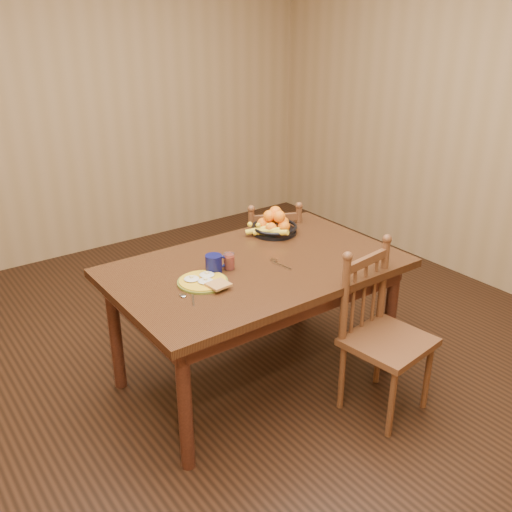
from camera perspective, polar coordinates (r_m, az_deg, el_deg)
room at (r=2.96m, az=0.00°, el=9.77°), size 4.52×5.02×2.72m
dining_table at (r=3.20m, az=0.00°, el=-2.21°), size 1.60×1.00×0.75m
chair_far at (r=4.00m, az=1.42°, el=-0.52°), size 0.51×0.50×0.86m
chair_near at (r=3.15m, az=12.54°, el=-7.79°), size 0.46×0.45×0.92m
breakfast_plate at (r=2.96m, az=-5.27°, el=-2.52°), size 0.26×0.29×0.04m
fork at (r=3.16m, az=2.30°, el=-0.76°), size 0.04×0.18×0.00m
spoon at (r=2.83m, az=-6.98°, el=-4.09°), size 0.07×0.15×0.01m
coffee_mug at (r=3.06m, az=-4.18°, el=-0.75°), size 0.13×0.09×0.10m
juice_glass at (r=3.09m, az=-2.71°, el=-0.58°), size 0.06×0.06×0.09m
fruit_bowl at (r=3.58m, az=1.79°, el=3.10°), size 0.32×0.32×0.17m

